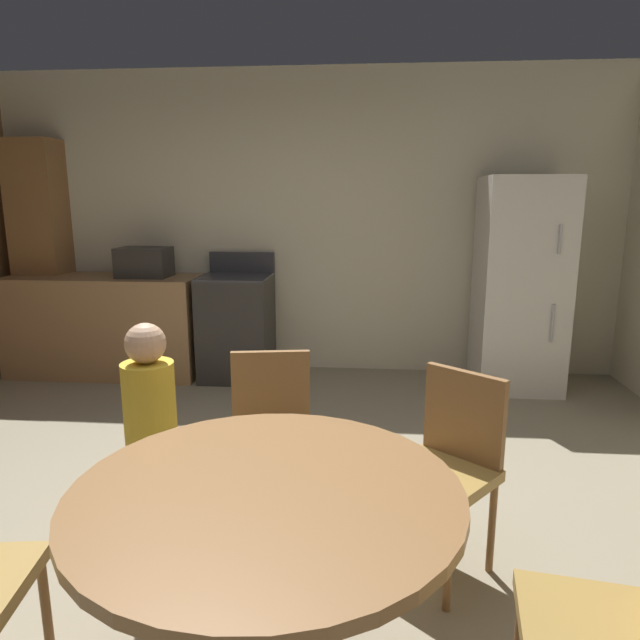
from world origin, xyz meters
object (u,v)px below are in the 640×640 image
(refrigerator, at_px, (520,285))
(chair_northeast, at_px, (448,460))
(dining_table, at_px, (268,536))
(chair_east, at_px, (627,622))
(microwave, at_px, (144,262))
(chair_north, at_px, (271,432))
(person_child, at_px, (152,439))
(oven_range, at_px, (237,326))

(refrigerator, distance_m, chair_northeast, 2.70)
(dining_table, relative_size, chair_east, 1.34)
(microwave, distance_m, dining_table, 3.77)
(chair_north, bearing_deg, refrigerator, 134.29)
(microwave, relative_size, chair_northeast, 0.51)
(chair_east, xyz_separation_m, chair_northeast, (-0.35, 0.92, 0.00))
(refrigerator, height_order, microwave, refrigerator)
(dining_table, distance_m, person_child, 0.93)
(chair_east, bearing_deg, chair_north, -35.94)
(microwave, xyz_separation_m, person_child, (1.07, -2.65, -0.45))
(refrigerator, distance_m, chair_north, 2.88)
(microwave, xyz_separation_m, dining_table, (1.69, -3.34, -0.43))
(microwave, distance_m, chair_northeast, 3.51)
(chair_northeast, relative_size, person_child, 0.80)
(person_child, bearing_deg, refrigerator, 97.85)
(microwave, relative_size, person_child, 0.40)
(chair_north, xyz_separation_m, chair_northeast, (0.80, -0.22, 0.00))
(chair_north, bearing_deg, chair_northeast, 65.47)
(refrigerator, height_order, person_child, refrigerator)
(chair_north, bearing_deg, person_child, -67.22)
(oven_range, xyz_separation_m, dining_table, (0.88, -3.34, 0.13))
(refrigerator, relative_size, chair_east, 2.02)
(person_child, bearing_deg, microwave, 159.62)
(chair_north, relative_size, chair_east, 1.00)
(chair_east, bearing_deg, oven_range, -53.05)
(refrigerator, bearing_deg, chair_north, -126.40)
(oven_range, distance_m, chair_north, 2.46)
(dining_table, bearing_deg, refrigerator, 64.95)
(microwave, height_order, chair_north, microwave)
(chair_north, bearing_deg, dining_table, 0.00)
(refrigerator, relative_size, dining_table, 1.51)
(person_child, bearing_deg, dining_table, -0.00)
(chair_east, distance_m, chair_northeast, 0.98)
(chair_east, distance_m, person_child, 1.82)
(person_child, bearing_deg, chair_north, 79.77)
(chair_north, height_order, chair_northeast, same)
(oven_range, bearing_deg, chair_east, -61.86)
(refrigerator, height_order, dining_table, refrigerator)
(microwave, bearing_deg, chair_north, -56.90)
(oven_range, bearing_deg, dining_table, -75.20)
(chair_northeast, bearing_deg, microwave, -98.02)
(chair_north, distance_m, chair_northeast, 0.83)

